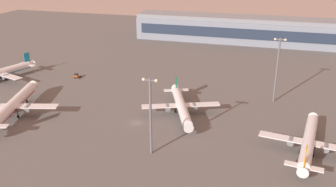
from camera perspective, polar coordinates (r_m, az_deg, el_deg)
ground_plane at (r=126.79m, az=-4.93°, el=-4.60°), size 416.00×416.00×0.00m
terminal_building at (r=242.05m, az=17.48°, el=9.15°), size 187.17×22.40×16.40m
airplane_terminal_side at (r=141.37m, az=-23.05°, el=-1.71°), size 32.14×40.93×10.69m
airplane_taxiway_distant at (r=114.88m, az=21.05°, el=-7.00°), size 28.42×36.40×9.34m
airplane_near_gate at (r=131.31m, az=2.04°, el=-1.88°), size 27.49×34.84×9.36m
pushback_tug at (r=175.69m, az=-14.08°, el=2.72°), size 3.23×2.07×2.05m
apron_light_east at (r=145.12m, az=16.67°, el=4.12°), size 4.80×0.90×25.36m
apron_light_west at (r=102.55m, az=-2.75°, el=-2.77°), size 4.80×0.90×23.29m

